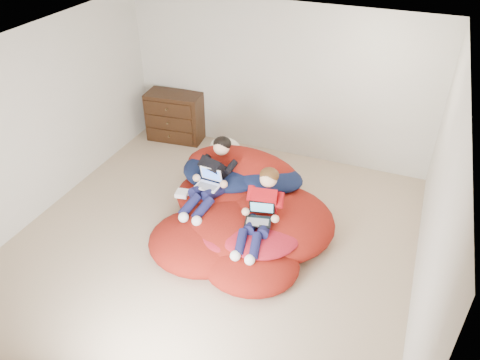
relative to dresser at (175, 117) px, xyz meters
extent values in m
cube|color=tan|center=(1.77, -2.24, -0.56)|extent=(5.10, 5.10, 0.25)
cube|color=beige|center=(1.77, 0.27, 0.82)|extent=(5.10, 0.02, 2.50)
cube|color=beige|center=(1.77, -4.75, 0.82)|extent=(5.10, 0.02, 2.50)
cube|color=beige|center=(-0.74, -2.24, 0.82)|extent=(0.02, 5.10, 2.50)
cube|color=beige|center=(4.28, -2.24, 0.82)|extent=(0.02, 5.10, 2.50)
cube|color=white|center=(1.77, -2.24, 2.08)|extent=(5.10, 5.10, 0.02)
cube|color=black|center=(0.00, 0.01, 0.00)|extent=(1.00, 0.57, 0.86)
cube|color=black|center=(0.00, -0.24, -0.26)|extent=(0.86, 0.11, 0.21)
cylinder|color=#4C3F26|center=(0.00, -0.26, -0.26)|extent=(0.04, 0.06, 0.03)
cube|color=black|center=(0.00, -0.24, 0.00)|extent=(0.86, 0.11, 0.21)
cylinder|color=#4C3F26|center=(0.00, -0.26, 0.00)|extent=(0.04, 0.06, 0.03)
cube|color=black|center=(0.00, -0.24, 0.26)|extent=(0.86, 0.11, 0.21)
cylinder|color=#4C3F26|center=(0.00, -0.26, 0.26)|extent=(0.04, 0.06, 0.03)
ellipsoid|color=maroon|center=(1.64, -1.60, -0.21)|extent=(1.39, 1.25, 0.50)
ellipsoid|color=maroon|center=(2.46, -1.85, -0.23)|extent=(1.59, 1.55, 0.58)
ellipsoid|color=maroon|center=(2.04, -2.20, -0.25)|extent=(1.67, 1.33, 0.53)
ellipsoid|color=maroon|center=(1.70, -2.52, -0.29)|extent=(1.34, 1.23, 0.45)
ellipsoid|color=maroon|center=(2.42, -2.62, -0.30)|extent=(1.20, 1.09, 0.39)
ellipsoid|color=maroon|center=(1.75, -1.21, -0.03)|extent=(1.75, 0.77, 0.77)
ellipsoid|color=#121C40|center=(1.54, -1.38, 0.05)|extent=(1.20, 0.98, 0.31)
ellipsoid|color=#121C40|center=(2.18, -1.34, 0.09)|extent=(0.99, 0.70, 0.24)
ellipsoid|color=#B31928|center=(2.40, -2.25, -0.09)|extent=(1.06, 1.06, 0.19)
ellipsoid|color=#B31928|center=(1.96, -2.39, -0.13)|extent=(0.90, 0.81, 0.16)
ellipsoid|color=white|center=(1.39, -0.97, 0.19)|extent=(0.48, 0.30, 0.30)
cube|color=black|center=(1.54, -1.62, 0.22)|extent=(0.44, 0.52, 0.46)
sphere|color=#E6B38C|center=(1.54, -1.45, 0.49)|extent=(0.23, 0.23, 0.23)
ellipsoid|color=black|center=(1.54, -1.43, 0.53)|extent=(0.25, 0.24, 0.19)
cylinder|color=#12143A|center=(1.45, -1.95, 0.08)|extent=(0.25, 0.39, 0.20)
cylinder|color=#12143A|center=(1.45, -2.27, 0.05)|extent=(0.22, 0.37, 0.24)
sphere|color=white|center=(1.45, -2.46, -0.01)|extent=(0.13, 0.13, 0.13)
cylinder|color=#12143A|center=(1.64, -1.95, 0.08)|extent=(0.25, 0.39, 0.20)
cylinder|color=#12143A|center=(1.64, -2.27, 0.05)|extent=(0.22, 0.37, 0.24)
sphere|color=white|center=(1.64, -2.46, -0.01)|extent=(0.13, 0.13, 0.13)
cube|color=red|center=(2.39, -2.05, 0.19)|extent=(0.36, 0.39, 0.48)
sphere|color=#E6B38C|center=(2.39, -1.94, 0.49)|extent=(0.22, 0.22, 0.22)
ellipsoid|color=#492C13|center=(2.39, -1.92, 0.52)|extent=(0.24, 0.23, 0.18)
cylinder|color=#12143A|center=(2.30, -2.31, 0.02)|extent=(0.20, 0.37, 0.20)
cylinder|color=#12143A|center=(2.30, -2.62, -0.01)|extent=(0.17, 0.35, 0.23)
sphere|color=white|center=(2.30, -2.80, -0.07)|extent=(0.13, 0.13, 0.13)
cylinder|color=#12143A|center=(2.48, -2.31, 0.02)|extent=(0.20, 0.37, 0.20)
cylinder|color=#12143A|center=(2.48, -2.62, -0.01)|extent=(0.17, 0.35, 0.23)
sphere|color=white|center=(2.48, -2.80, -0.07)|extent=(0.13, 0.13, 0.13)
cube|color=white|center=(1.54, -1.93, 0.15)|extent=(0.32, 0.23, 0.01)
cube|color=gray|center=(1.54, -1.94, 0.16)|extent=(0.27, 0.13, 0.00)
cube|color=white|center=(1.54, -1.80, 0.26)|extent=(0.31, 0.08, 0.21)
cube|color=#4270E2|center=(1.54, -1.81, 0.26)|extent=(0.27, 0.06, 0.17)
cube|color=black|center=(2.39, -2.30, 0.09)|extent=(0.36, 0.29, 0.01)
cube|color=gray|center=(2.39, -2.31, 0.09)|extent=(0.29, 0.18, 0.00)
cube|color=black|center=(2.39, -2.16, 0.20)|extent=(0.32, 0.14, 0.21)
cube|color=#4F9BB9|center=(2.39, -2.17, 0.20)|extent=(0.28, 0.11, 0.17)
cube|color=white|center=(1.20, -2.01, -0.01)|extent=(0.19, 0.19, 0.06)
camera|label=1|loc=(3.84, -6.48, 3.66)|focal=35.00mm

